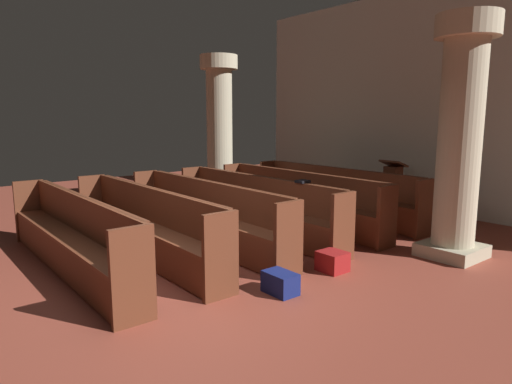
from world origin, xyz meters
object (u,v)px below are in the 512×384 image
Objects in this scene: pew_row_2 at (254,204)px; kneeler_box_red at (332,261)px; pew_row_5 at (70,232)px; lectern at (392,191)px; pew_row_4 at (143,221)px; kneeler_box_navy at (280,283)px; pew_row_3 at (204,211)px; pillar_aisle_side at (460,135)px; pew_row_0 at (334,191)px; hymn_book at (303,181)px; pew_row_1 at (297,197)px; pillar_far_side at (220,127)px.

pew_row_2 is 11.56× the size of kneeler_box_red.
pew_row_5 is 3.61× the size of lectern.
pew_row_2 is 1.98m from pew_row_4.
pew_row_3 is at bearing 169.38° from kneeler_box_navy.
kneeler_box_red is at bearing -110.18° from pillar_aisle_side.
pillar_aisle_side is 2.45m from kneeler_box_red.
lectern is (0.45, 1.25, -0.06)m from pew_row_0.
pew_row_5 is (0.00, -1.98, 0.00)m from pew_row_3.
lectern is at bearing 70.10° from pew_row_0.
hymn_book is 0.48× the size of kneeler_box_navy.
pew_row_1 is 1.20× the size of pillar_aisle_side.
kneeler_box_navy is at bearing -56.86° from pew_row_0.
pillar_far_side is 17.63× the size of hymn_book.
pew_row_4 is (0.00, -3.97, 0.00)m from pew_row_0.
pew_row_2 is (0.00, -1.98, 0.00)m from pew_row_0.
pew_row_0 is 4.07m from kneeler_box_navy.
pew_row_4 is at bearing -165.40° from kneeler_box_navy.
lectern reaches higher than pew_row_5.
pew_row_3 is 4.25m from lectern.
pew_row_3 is at bearing -90.00° from pew_row_2.
kneeler_box_red is at bearing 16.08° from pew_row_3.
pew_row_0 and pew_row_4 have the same top height.
hymn_book reaches higher than pew_row_1.
lectern is 4.98m from kneeler_box_navy.
pew_row_0 reaches higher than kneeler_box_red.
lectern is 3.20× the size of kneeler_box_red.
pew_row_4 is at bearing -129.11° from pillar_aisle_side.
pew_row_2 is 1.00× the size of pew_row_3.
pew_row_5 is at bearing -90.00° from pew_row_1.
pillar_far_side is at bearing -177.75° from pillar_aisle_side.
pew_row_0 is 21.12× the size of hymn_book.
pew_row_1 is 3.29m from kneeler_box_navy.
pillar_aisle_side reaches higher than pew_row_4.
pew_row_3 is 1.20× the size of pillar_far_side.
kneeler_box_navy is (2.21, -2.40, -0.39)m from pew_row_1.
pillar_far_side is at bearing 176.38° from pew_row_1.
pew_row_4 is 10.15× the size of kneeler_box_navy.
lectern is (0.45, 6.21, -0.06)m from pew_row_5.
pew_row_0 and pew_row_3 have the same top height.
kneeler_box_navy is at bearing -51.41° from hymn_book.
pew_row_3 is 3.80m from pillar_aisle_side.
pew_row_1 is 2.53m from kneeler_box_red.
pillar_aisle_side is (2.73, 0.38, 1.19)m from pew_row_1.
pillar_aisle_side is at bearing -39.35° from lectern.
pillar_far_side is 3.82m from hymn_book.
pillar_aisle_side is at bearing 2.25° from pillar_far_side.
pillar_aisle_side is (2.73, 1.37, 1.19)m from pew_row_2.
pillar_aisle_side reaches higher than pew_row_5.
pew_row_2 is at bearing 90.00° from pew_row_3.
pew_row_3 is 10.15× the size of kneeler_box_navy.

